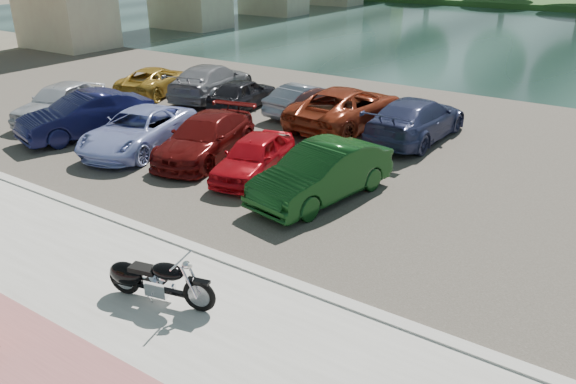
# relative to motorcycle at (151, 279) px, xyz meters

# --- Properties ---
(ground) EXTENTS (200.00, 200.00, 0.00)m
(ground) POSITION_rel_motorcycle_xyz_m (1.36, -0.04, -0.56)
(ground) COLOR #595447
(ground) RESTS_ON ground
(promenade) EXTENTS (60.00, 6.00, 0.10)m
(promenade) POSITION_rel_motorcycle_xyz_m (1.36, -1.04, -0.51)
(promenade) COLOR #A9A79F
(promenade) RESTS_ON ground
(kerb) EXTENTS (60.00, 0.30, 0.14)m
(kerb) POSITION_rel_motorcycle_xyz_m (1.36, 1.96, -0.49)
(kerb) COLOR #A9A79F
(kerb) RESTS_ON ground
(parking_lot) EXTENTS (60.00, 18.00, 0.04)m
(parking_lot) POSITION_rel_motorcycle_xyz_m (1.36, 10.96, -0.54)
(parking_lot) COLOR #423D35
(parking_lot) RESTS_ON ground
(river) EXTENTS (120.00, 40.00, 0.00)m
(river) POSITION_rel_motorcycle_xyz_m (1.36, 39.96, -0.56)
(river) COLOR #1B302D
(river) RESTS_ON ground
(motorcycle) EXTENTS (2.30, 0.91, 1.05)m
(motorcycle) POSITION_rel_motorcycle_xyz_m (0.00, 0.00, 0.00)
(motorcycle) COLOR black
(motorcycle) RESTS_ON promenade
(car_0) EXTENTS (2.80, 4.64, 1.48)m
(car_0) POSITION_rel_motorcycle_xyz_m (-12.15, 6.81, 0.22)
(car_0) COLOR silver
(car_0) RESTS_ON parking_lot
(car_1) EXTENTS (2.78, 4.95, 1.54)m
(car_1) POSITION_rel_motorcycle_xyz_m (-9.62, 6.06, 0.25)
(car_1) COLOR #13153D
(car_1) RESTS_ON parking_lot
(car_2) EXTENTS (3.25, 5.19, 1.34)m
(car_2) POSITION_rel_motorcycle_xyz_m (-6.98, 6.11, 0.15)
(car_2) COLOR #9FABE7
(car_2) RESTS_ON parking_lot
(car_3) EXTENTS (2.85, 4.94, 1.35)m
(car_3) POSITION_rel_motorcycle_xyz_m (-4.58, 6.76, 0.15)
(car_3) COLOR #5D0E0D
(car_3) RESTS_ON parking_lot
(car_4) EXTENTS (2.19, 3.90, 1.25)m
(car_4) POSITION_rel_motorcycle_xyz_m (-2.28, 6.31, 0.11)
(car_4) COLOR red
(car_4) RESTS_ON parking_lot
(car_5) EXTENTS (2.33, 4.71, 1.48)m
(car_5) POSITION_rel_motorcycle_xyz_m (0.22, 6.05, 0.22)
(car_5) COLOR #103C14
(car_5) RESTS_ON parking_lot
(car_6) EXTENTS (2.96, 4.77, 1.23)m
(car_6) POSITION_rel_motorcycle_xyz_m (-12.20, 12.02, 0.09)
(car_6) COLOR #B88B2A
(car_6) RESTS_ON parking_lot
(car_7) EXTENTS (3.24, 5.58, 1.52)m
(car_7) POSITION_rel_motorcycle_xyz_m (-9.51, 12.76, 0.24)
(car_7) COLOR gray
(car_7) RESTS_ON parking_lot
(car_8) EXTENTS (1.92, 3.92, 1.29)m
(car_8) POSITION_rel_motorcycle_xyz_m (-7.25, 12.16, 0.12)
(car_8) COLOR black
(car_8) RESTS_ON parking_lot
(car_9) EXTENTS (1.76, 3.92, 1.25)m
(car_9) POSITION_rel_motorcycle_xyz_m (-4.59, 12.81, 0.10)
(car_9) COLOR slate
(car_9) RESTS_ON parking_lot
(car_10) EXTENTS (2.88, 5.69, 1.54)m
(car_10) POSITION_rel_motorcycle_xyz_m (-2.32, 12.23, 0.25)
(car_10) COLOR maroon
(car_10) RESTS_ON parking_lot
(car_11) EXTENTS (2.30, 5.23, 1.50)m
(car_11) POSITION_rel_motorcycle_xyz_m (0.39, 12.30, 0.23)
(car_11) COLOR navy
(car_11) RESTS_ON parking_lot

